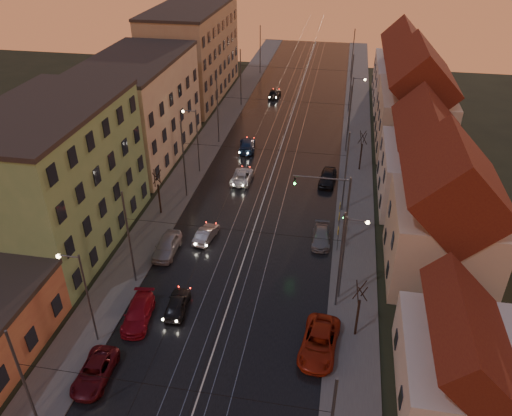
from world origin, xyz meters
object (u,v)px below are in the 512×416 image
Objects in this scene: street_lamp_0 at (83,290)px; street_lamp_3 at (354,99)px; driving_car_2 at (242,176)px; driving_car_1 at (206,234)px; parked_left_3 at (167,246)px; traffic_light_mast at (337,202)px; driving_car_3 at (247,145)px; driving_car_4 at (275,93)px; parked_right_2 at (328,177)px; street_lamp_2 at (195,135)px; parked_right_0 at (319,342)px; street_lamp_1 at (348,251)px; parked_left_1 at (95,372)px; parked_right_1 at (321,237)px; parked_left_2 at (138,313)px; driving_car_0 at (177,304)px.

street_lamp_0 is 47.62m from street_lamp_3.
street_lamp_3 is at bearing -125.17° from driving_car_2.
driving_car_1 is 0.83× the size of parked_left_3.
traffic_light_mast is 1.46× the size of driving_car_3.
parked_right_2 is at bearing 112.28° from driving_car_4.
driving_car_3 is at bearing 57.09° from street_lamp_2.
parked_right_0 reaches higher than driving_car_4.
parked_left_3 is at bearing 167.79° from street_lamp_1.
parked_left_1 is (-16.48, -11.30, -4.25)m from street_lamp_1.
parked_right_1 is at bearing 106.81° from driving_car_4.
street_lamp_1 and street_lamp_3 have the same top height.
driving_car_1 is 17.85m from parked_left_1.
driving_car_2 is (5.87, -1.28, -4.24)m from street_lamp_2.
street_lamp_2 is 1.44× the size of parked_right_0.
driving_car_3 reaches higher than driving_car_2.
street_lamp_0 is 23.42m from traffic_light_mast.
parked_left_3 is at bearing 87.29° from parked_left_2.
parked_left_1 is at bearing -128.55° from traffic_light_mast.
traffic_light_mast is 12.63m from parked_right_2.
driving_car_0 is 0.85× the size of parked_left_3.
driving_car_2 is 1.11× the size of parked_right_1.
traffic_light_mast is at bearing 49.05° from parked_left_1.
street_lamp_1 is 30.78m from driving_car_3.
driving_car_2 is at bearing 136.33° from traffic_light_mast.
driving_car_1 is at bearing 77.49° from parked_left_1.
driving_car_2 is 0.95× the size of driving_car_3.
street_lamp_2 is 31.15m from parked_right_0.
driving_car_0 is at bearing -66.03° from parked_left_3.
street_lamp_1 is 14.19m from driving_car_0.
driving_car_2 is 1.04× the size of parked_right_2.
parked_right_1 is (10.73, 11.60, -0.06)m from driving_car_0.
parked_left_2 is 1.06× the size of parked_right_2.
street_lamp_1 is 50.88m from driving_car_4.
street_lamp_2 and street_lamp_3 have the same top height.
driving_car_0 is (5.19, -23.74, -4.21)m from street_lamp_2.
street_lamp_2 is 2.02× the size of driving_car_0.
street_lamp_1 and street_lamp_2 have the same top height.
driving_car_3 is (-13.44, -8.62, -4.17)m from street_lamp_3.
driving_car_0 is at bearing -109.83° from parked_right_2.
street_lamp_1 reaches higher than traffic_light_mast.
driving_car_0 is 31.12m from driving_car_3.
driving_car_4 reaches higher than driving_car_0.
street_lamp_1 is 1.69× the size of parked_left_2.
street_lamp_0 reaches higher than parked_left_3.
street_lamp_1 reaches higher than driving_car_0.
driving_car_4 is at bearing 102.87° from parked_right_1.
parked_right_2 is at bearing 96.06° from traffic_light_mast.
parked_right_2 is at bearing 96.80° from street_lamp_1.
traffic_light_mast is 1.52× the size of parked_left_2.
driving_car_3 reaches higher than driving_car_1.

